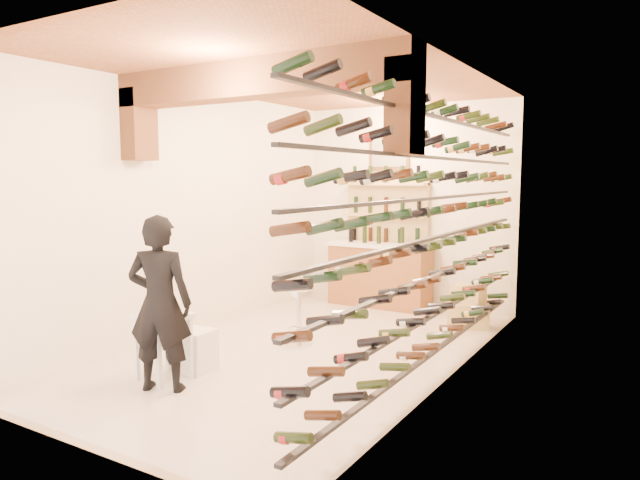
# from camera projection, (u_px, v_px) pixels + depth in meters

# --- Properties ---
(ground) EXTENTS (6.00, 6.00, 0.00)m
(ground) POSITION_uv_depth(u_px,v_px,m) (307.00, 350.00, 6.88)
(ground) COLOR beige
(ground) RESTS_ON ground
(room_shell) EXTENTS (3.52, 6.02, 3.21)m
(room_shell) POSITION_uv_depth(u_px,v_px,m) (294.00, 160.00, 6.42)
(room_shell) COLOR white
(room_shell) RESTS_ON ground
(wine_rack) EXTENTS (0.32, 5.70, 2.56)m
(wine_rack) POSITION_uv_depth(u_px,v_px,m) (432.00, 227.00, 5.93)
(wine_rack) COLOR black
(wine_rack) RESTS_ON ground
(back_counter) EXTENTS (1.70, 0.62, 1.29)m
(back_counter) POSITION_uv_depth(u_px,v_px,m) (380.00, 273.00, 9.23)
(back_counter) COLOR #935A2D
(back_counter) RESTS_ON ground
(back_shelving) EXTENTS (1.40, 0.31, 2.73)m
(back_shelving) POSITION_uv_depth(u_px,v_px,m) (386.00, 232.00, 9.37)
(back_shelving) COLOR tan
(back_shelving) RESTS_ON ground
(tasting_table) EXTENTS (0.53, 0.53, 0.83)m
(tasting_table) POSITION_uv_depth(u_px,v_px,m) (163.00, 326.00, 5.84)
(tasting_table) COLOR white
(tasting_table) RESTS_ON ground
(white_stool) EXTENTS (0.37, 0.37, 0.44)m
(white_stool) POSITION_uv_depth(u_px,v_px,m) (196.00, 350.00, 6.15)
(white_stool) COLOR white
(white_stool) RESTS_ON ground
(person) EXTENTS (0.74, 0.63, 1.71)m
(person) POSITION_uv_depth(u_px,v_px,m) (160.00, 303.00, 5.53)
(person) COLOR black
(person) RESTS_ON ground
(chrome_barstool) EXTENTS (0.36, 0.36, 0.69)m
(chrome_barstool) POSITION_uv_depth(u_px,v_px,m) (298.00, 313.00, 7.10)
(chrome_barstool) COLOR silver
(chrome_barstool) RESTS_ON ground
(crate_lower) EXTENTS (0.65, 0.54, 0.33)m
(crate_lower) POSITION_uv_depth(u_px,v_px,m) (468.00, 315.00, 7.96)
(crate_lower) COLOR tan
(crate_lower) RESTS_ON ground
(crate_upper) EXTENTS (0.45, 0.34, 0.24)m
(crate_upper) POSITION_uv_depth(u_px,v_px,m) (468.00, 294.00, 7.93)
(crate_upper) COLOR tan
(crate_upper) RESTS_ON crate_lower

